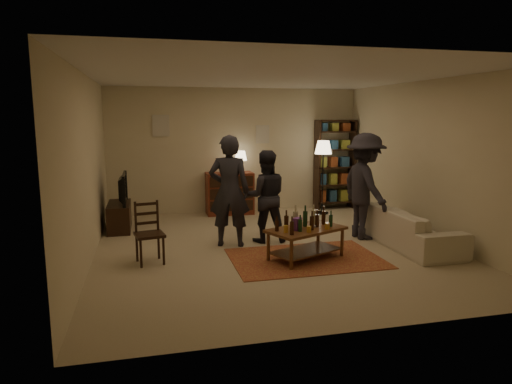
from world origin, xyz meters
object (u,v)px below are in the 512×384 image
object	(u,v)px
coffee_table	(305,232)
tv_stand	(119,210)
dining_chair	(149,230)
person_right	(265,196)
dresser	(230,192)
sofa	(409,227)
floor_lamp	(323,152)
bookshelf	(335,163)
person_by_sofa	(365,186)
person_left	(229,191)

from	to	relation	value
coffee_table	tv_stand	bearing A→B (deg)	138.01
dining_chair	person_right	distance (m)	2.06
person_right	tv_stand	bearing A→B (deg)	-23.17
dresser	sofa	bearing A→B (deg)	-52.46
sofa	floor_lamp	bearing A→B (deg)	9.47
tv_stand	person_right	world-z (taller)	person_right
sofa	tv_stand	bearing A→B (deg)	64.66
tv_stand	sofa	distance (m)	5.14
coffee_table	tv_stand	xyz separation A→B (m)	(-2.76, 2.48, -0.03)
coffee_table	bookshelf	xyz separation A→B (m)	(1.93, 3.46, 0.62)
coffee_table	bookshelf	size ratio (longest dim) A/B	0.64
sofa	person_by_sofa	size ratio (longest dim) A/B	1.15
coffee_table	person_right	world-z (taller)	person_right
dining_chair	dresser	bearing A→B (deg)	49.09
person_right	person_by_sofa	bearing A→B (deg)	-179.81
dresser	person_right	bearing A→B (deg)	-85.62
coffee_table	person_by_sofa	xyz separation A→B (m)	(1.39, 0.89, 0.50)
coffee_table	person_right	xyz separation A→B (m)	(-0.33, 1.08, 0.36)
dining_chair	person_left	distance (m)	1.48
dining_chair	bookshelf	xyz separation A→B (m)	(4.18, 3.07, 0.56)
bookshelf	person_left	world-z (taller)	bookshelf
coffee_table	dining_chair	xyz separation A→B (m)	(-2.24, 0.39, 0.06)
sofa	bookshelf	bearing A→B (deg)	-0.82
person_left	person_by_sofa	world-z (taller)	person_by_sofa
dining_chair	floor_lamp	distance (m)	4.57
coffee_table	floor_lamp	bearing A→B (deg)	63.93
dining_chair	person_by_sofa	world-z (taller)	person_by_sofa
dining_chair	bookshelf	bearing A→B (deg)	25.48
tv_stand	person_by_sofa	distance (m)	4.47
floor_lamp	sofa	world-z (taller)	floor_lamp
person_left	person_right	world-z (taller)	person_left
bookshelf	person_right	xyz separation A→B (m)	(-2.26, -2.38, -0.26)
coffee_table	person_left	xyz separation A→B (m)	(-0.95, 0.97, 0.49)
dresser	bookshelf	xyz separation A→B (m)	(2.44, 0.07, 0.56)
tv_stand	person_by_sofa	world-z (taller)	person_by_sofa
dining_chair	dresser	size ratio (longest dim) A/B	0.67
coffee_table	tv_stand	world-z (taller)	tv_stand
dining_chair	dresser	xyz separation A→B (m)	(1.74, 3.00, 0.00)
sofa	person_by_sofa	world-z (taller)	person_by_sofa
bookshelf	floor_lamp	world-z (taller)	bookshelf
floor_lamp	sofa	distance (m)	2.89
coffee_table	sofa	world-z (taller)	coffee_table
dining_chair	person_by_sofa	size ratio (longest dim) A/B	0.50
floor_lamp	person_right	distance (m)	2.63
tv_stand	floor_lamp	world-z (taller)	floor_lamp
dining_chair	person_left	xyz separation A→B (m)	(1.29, 0.58, 0.43)
sofa	person_right	world-z (taller)	person_right
dresser	person_by_sofa	bearing A→B (deg)	-52.95
sofa	person_left	xyz separation A→B (m)	(-2.84, 0.69, 0.60)
person_left	person_right	xyz separation A→B (m)	(0.63, 0.11, -0.13)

